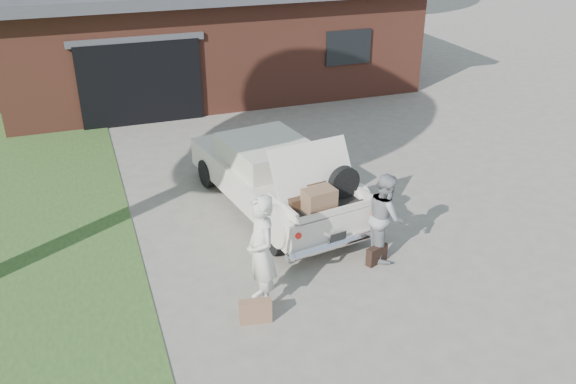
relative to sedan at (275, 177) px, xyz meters
name	(u,v)px	position (x,y,z in m)	size (l,w,h in m)	color
ground	(300,265)	(-0.27, -2.11, -0.68)	(90.00, 90.00, 0.00)	gray
house	(203,30)	(0.71, 9.36, 0.99)	(12.80, 7.80, 3.30)	brown
sedan	(275,177)	(0.00, 0.00, 0.00)	(2.50, 4.87, 1.82)	beige
woman_left	(261,252)	(-1.19, -2.89, 0.22)	(0.66, 0.43, 1.82)	silver
woman_right	(385,216)	(1.18, -2.29, 0.08)	(0.75, 0.58, 1.54)	gray
suitcase_left	(255,311)	(-1.42, -3.30, -0.50)	(0.48, 0.15, 0.37)	#8F6449
suitcase_right	(377,255)	(0.98, -2.48, -0.52)	(0.41, 0.13, 0.32)	black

